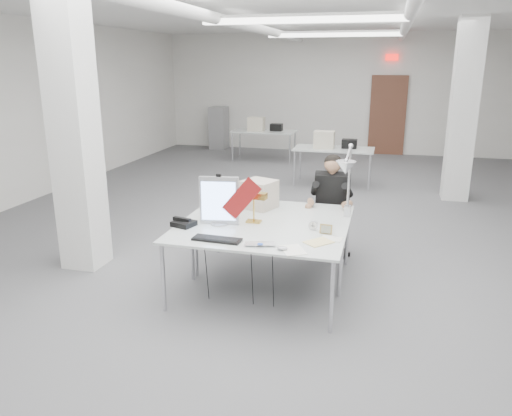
{
  "coord_description": "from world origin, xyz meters",
  "views": [
    {
      "loc": [
        1.23,
        -7.09,
        2.44
      ],
      "look_at": [
        -0.11,
        -2.0,
        0.89
      ],
      "focal_mm": 35.0,
      "sensor_mm": 36.0,
      "label": 1
    }
  ],
  "objects": [
    {
      "name": "room_shell",
      "position": [
        0.04,
        0.13,
        1.69
      ],
      "size": [
        10.04,
        14.04,
        3.24
      ],
      "color": "#555558",
      "rests_on": "ground"
    },
    {
      "name": "desk_main",
      "position": [
        0.0,
        -2.5,
        0.74
      ],
      "size": [
        1.8,
        0.9,
        0.02
      ],
      "primitive_type": "cube",
      "color": "silver",
      "rests_on": "room_shell"
    },
    {
      "name": "desk_second",
      "position": [
        0.0,
        -1.6,
        0.74
      ],
      "size": [
        1.8,
        0.9,
        0.02
      ],
      "primitive_type": "cube",
      "color": "silver",
      "rests_on": "room_shell"
    },
    {
      "name": "bg_desk_a",
      "position": [
        0.2,
        3.0,
        0.74
      ],
      "size": [
        1.6,
        0.8,
        0.02
      ],
      "primitive_type": "cube",
      "color": "silver",
      "rests_on": "room_shell"
    },
    {
      "name": "bg_desk_b",
      "position": [
        -1.8,
        5.2,
        0.74
      ],
      "size": [
        1.6,
        0.8,
        0.02
      ],
      "primitive_type": "cube",
      "color": "silver",
      "rests_on": "room_shell"
    },
    {
      "name": "filing_cabinet",
      "position": [
        -3.5,
        6.65,
        0.6
      ],
      "size": [
        0.45,
        0.55,
        1.2
      ],
      "primitive_type": "cube",
      "color": "gray",
      "rests_on": "room_shell"
    },
    {
      "name": "office_chair",
      "position": [
        0.6,
        -0.93,
        0.49
      ],
      "size": [
        0.49,
        0.49,
        0.99
      ],
      "primitive_type": null,
      "rotation": [
        0.0,
        0.0,
        0.02
      ],
      "color": "black",
      "rests_on": "room_shell"
    },
    {
      "name": "seated_person",
      "position": [
        0.6,
        -0.98,
        0.9
      ],
      "size": [
        0.55,
        0.68,
        1.0
      ],
      "primitive_type": null,
      "rotation": [
        0.0,
        0.0,
        0.02
      ],
      "color": "black",
      "rests_on": "office_chair"
    },
    {
      "name": "monitor",
      "position": [
        -0.46,
        -2.23,
        1.02
      ],
      "size": [
        0.42,
        0.1,
        0.52
      ],
      "primitive_type": "cube",
      "rotation": [
        0.0,
        0.0,
        0.15
      ],
      "color": "#ADADB1",
      "rests_on": "desk_main"
    },
    {
      "name": "pennant",
      "position": [
        -0.2,
        -2.27,
        1.07
      ],
      "size": [
        0.44,
        0.02,
        0.47
      ],
      "primitive_type": "cube",
      "rotation": [
        0.0,
        -0.87,
        -0.02
      ],
      "color": "maroon",
      "rests_on": "monitor"
    },
    {
      "name": "keyboard",
      "position": [
        -0.32,
        -2.73,
        0.77
      ],
      "size": [
        0.49,
        0.18,
        0.02
      ],
      "primitive_type": "cube",
      "rotation": [
        0.0,
        0.0,
        -0.04
      ],
      "color": "black",
      "rests_on": "desk_main"
    },
    {
      "name": "laptop",
      "position": [
        0.14,
        -2.8,
        0.77
      ],
      "size": [
        0.33,
        0.25,
        0.02
      ],
      "primitive_type": "imported",
      "rotation": [
        0.0,
        0.0,
        0.24
      ],
      "color": "silver",
      "rests_on": "desk_main"
    },
    {
      "name": "mouse",
      "position": [
        0.36,
        -2.83,
        0.77
      ],
      "size": [
        0.11,
        0.08,
        0.04
      ],
      "primitive_type": "ellipsoid",
      "rotation": [
        0.0,
        0.0,
        -0.16
      ],
      "color": "#A8A8AD",
      "rests_on": "desk_main"
    },
    {
      "name": "bankers_lamp",
      "position": [
        -0.12,
        -2.08,
        0.95
      ],
      "size": [
        0.35,
        0.19,
        0.38
      ],
      "primitive_type": null,
      "rotation": [
        0.0,
        0.0,
        -0.16
      ],
      "color": "gold",
      "rests_on": "desk_main"
    },
    {
      "name": "desk_phone",
      "position": [
        -0.81,
        -2.4,
        0.78
      ],
      "size": [
        0.27,
        0.25,
        0.05
      ],
      "primitive_type": "cube",
      "rotation": [
        0.0,
        0.0,
        -0.29
      ],
      "color": "black",
      "rests_on": "desk_main"
    },
    {
      "name": "picture_frame_left",
      "position": [
        -0.62,
        -2.19,
        0.81
      ],
      "size": [
        0.15,
        0.08,
        0.12
      ],
      "primitive_type": "cube",
      "rotation": [
        -0.21,
        0.0,
        -0.28
      ],
      "color": "tan",
      "rests_on": "desk_main"
    },
    {
      "name": "picture_frame_right",
      "position": [
        0.69,
        -2.26,
        0.81
      ],
      "size": [
        0.13,
        0.05,
        0.1
      ],
      "primitive_type": "cube",
      "rotation": [
        -0.21,
        0.0,
        -0.11
      ],
      "color": "#AF8D4B",
      "rests_on": "desk_main"
    },
    {
      "name": "desk_clock",
      "position": [
        0.55,
        -2.17,
        0.81
      ],
      "size": [
        0.1,
        0.03,
        0.1
      ],
      "primitive_type": "cylinder",
      "rotation": [
        1.57,
        0.0,
        -0.03
      ],
      "color": "silver",
      "rests_on": "desk_main"
    },
    {
      "name": "paper_stack_a",
      "position": [
        0.45,
        -2.8,
        0.76
      ],
      "size": [
        0.3,
        0.34,
        0.01
      ],
      "primitive_type": "cube",
      "rotation": [
        0.0,
        0.0,
        0.49
      ],
      "color": "white",
      "rests_on": "desk_main"
    },
    {
      "name": "paper_stack_b",
      "position": [
        0.66,
        -2.54,
        0.76
      ],
      "size": [
        0.31,
        0.32,
        0.01
      ],
      "primitive_type": "cube",
      "rotation": [
        0.0,
        0.0,
        -0.73
      ],
      "color": "#ECD78D",
      "rests_on": "desk_main"
    },
    {
      "name": "paper_stack_c",
      "position": [
        0.77,
        -2.4,
        0.76
      ],
      "size": [
        0.23,
        0.17,
        0.01
      ],
      "primitive_type": "cube",
      "rotation": [
        0.0,
        0.0,
        -0.14
      ],
      "color": "silver",
      "rests_on": "desk_main"
    },
    {
      "name": "beige_monitor",
      "position": [
        -0.2,
        -1.52,
        0.92
      ],
      "size": [
        0.45,
        0.44,
        0.34
      ],
      "primitive_type": "cube",
      "rotation": [
        0.0,
        0.0,
        -0.37
      ],
      "color": "#BDAF9C",
      "rests_on": "desk_second"
    },
    {
      "name": "architect_lamp",
      "position": [
        0.85,
        -1.84,
        1.24
      ],
      "size": [
        0.33,
        0.78,
        0.98
      ],
      "primitive_type": null,
      "rotation": [
        0.0,
        0.0,
        0.1
      ],
      "color": "#BDBCC1",
      "rests_on": "desk_second"
    }
  ]
}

